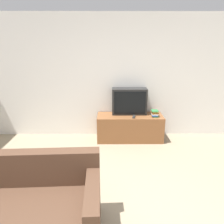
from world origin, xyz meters
name	(u,v)px	position (x,y,z in m)	size (l,w,h in m)	color
wall_back	(109,77)	(0.00, 3.03, 1.30)	(9.00, 0.06, 2.60)	white
tv_stand	(130,127)	(0.43, 2.71, 0.27)	(1.38, 0.53, 0.54)	brown
television	(129,101)	(0.42, 2.84, 0.82)	(0.73, 0.29, 0.55)	black
couch	(5,216)	(-1.04, 0.14, 0.30)	(1.96, 0.95, 0.86)	#4C3323
book_stack	(155,113)	(0.94, 2.65, 0.60)	(0.15, 0.21, 0.13)	#2D753D
remote_on_stand	(134,117)	(0.50, 2.59, 0.55)	(0.08, 0.19, 0.02)	#2D2D2D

